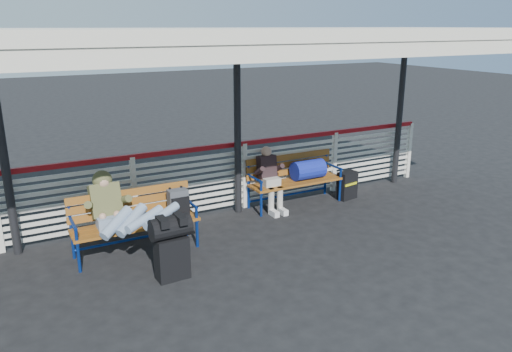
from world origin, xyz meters
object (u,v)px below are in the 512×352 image
traveler_man (130,215)px  companion_person (270,178)px  suitcase_side (347,185)px  luggage_stack (171,245)px  bench_left (144,213)px  bench_right (301,172)px

traveler_man → companion_person: size_ratio=1.43×
companion_person → suitcase_side: bearing=-6.3°
luggage_stack → suitcase_side: size_ratio=1.63×
traveler_man → companion_person: traveler_man is taller
bench_left → traveler_man: 0.48m
bench_left → traveler_man: (-0.30, -0.35, 0.14)m
bench_left → traveler_man: size_ratio=1.10×
bench_left → companion_person: 2.51m
bench_right → bench_left: bearing=-169.1°
luggage_stack → companion_person: size_ratio=0.76×
companion_person → suitcase_side: size_ratio=2.15×
suitcase_side → luggage_stack: bearing=-170.7°
luggage_stack → bench_right: 3.49m
luggage_stack → traveler_man: (-0.35, 0.69, 0.25)m
traveler_man → suitcase_side: bearing=9.7°
bench_right → companion_person: bearing=-177.2°
suitcase_side → companion_person: bearing=163.3°
traveler_man → bench_right: bearing=15.6°
companion_person → bench_left: bearing=-166.9°
luggage_stack → traveler_man: size_ratio=0.53×
luggage_stack → bench_left: size_ratio=0.48×
luggage_stack → companion_person: companion_person is taller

